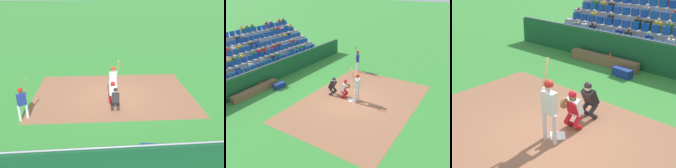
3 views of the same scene
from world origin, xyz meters
The scene contains 10 objects.
ground_plane centered at (0.00, 0.00, 0.00)m, with size 160.00×160.00×0.00m, color #337E31.
infield_dirt_patch centered at (0.00, 0.50, 0.00)m, with size 9.65×6.47×0.01m, color #8D5A3F.
home_plate_marker centered at (0.00, 0.00, 0.02)m, with size 0.44×0.44×0.02m, color white.
batter_at_plate centered at (0.00, 0.32, 1.17)m, with size 0.61×0.48×2.32m.
catcher_crouching centered at (-0.08, -0.58, 0.72)m, with size 0.49×0.74×1.29m.
home_plate_umpire centered at (-0.02, -1.43, 0.70)m, with size 0.49×0.50×1.28m.
dugout_wall centered at (0.00, -6.52, 0.69)m, with size 17.11×0.24×1.44m.
dugout_bench centered at (2.56, -5.97, 0.22)m, with size 3.57×0.40×0.44m, color brown.
water_bottle_on_bench centered at (2.16, -5.90, 0.56)m, with size 0.07×0.07×0.23m, color #D94826.
equipment_duffel_bag centered at (1.09, -5.23, 0.18)m, with size 0.86×0.36×0.36m, color navy.
Camera 3 is at (-5.22, 5.64, 4.88)m, focal length 50.16 mm.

